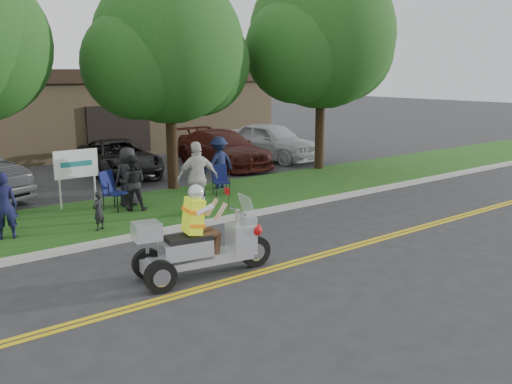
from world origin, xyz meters
TOP-DOWN VIEW (x-y plane):
  - ground at (0.00, 0.00)m, footprint 120.00×120.00m
  - centerline_near at (0.00, -0.58)m, footprint 60.00×0.10m
  - centerline_far at (0.00, -0.42)m, footprint 60.00×0.10m
  - curb at (0.00, 3.05)m, footprint 60.00×0.25m
  - grass_verge at (0.00, 5.20)m, footprint 60.00×4.00m
  - commercial_building at (2.00, 18.98)m, footprint 18.00×8.20m
  - tree_mid at (0.55, 7.23)m, footprint 5.88×4.80m
  - tree_right at (7.06, 7.03)m, footprint 6.86×5.60m
  - business_sign at (-2.90, 6.60)m, footprint 1.25×0.06m
  - trike_scooter at (-2.87, 0.04)m, footprint 2.82×1.10m
  - lawn_chair_a at (1.23, 5.46)m, footprint 0.63×0.65m
  - lawn_chair_b at (-2.27, 5.69)m, footprint 0.81×0.81m
  - spectator_adult_left at (-5.31, 4.59)m, footprint 0.65×0.51m
  - spectator_adult_mid at (-1.82, 5.27)m, footprint 0.95×0.88m
  - spectator_adult_right at (-0.61, 3.79)m, footprint 1.23×0.67m
  - spectator_chair_a at (1.72, 6.27)m, footprint 1.16×0.74m
  - spectator_chair_b at (-1.68, 5.83)m, footprint 0.86×0.59m
  - child_left at (-3.33, 3.96)m, footprint 0.42×0.38m
  - parked_car_mid at (0.18, 10.87)m, footprint 2.78×5.12m
  - parked_car_right at (4.50, 10.19)m, footprint 2.11×5.19m
  - parked_car_far_right at (7.19, 10.30)m, footprint 2.66×5.16m

SIDE VIEW (x-z plane):
  - ground at x=0.00m, z-range 0.00..0.00m
  - centerline_near at x=0.00m, z-range 0.00..0.01m
  - centerline_far at x=0.00m, z-range 0.00..0.01m
  - grass_verge at x=0.00m, z-range 0.01..0.11m
  - curb at x=0.00m, z-range 0.00..0.12m
  - child_left at x=-3.33m, z-range 0.10..1.07m
  - lawn_chair_a at x=1.23m, z-range 0.16..1.11m
  - trike_scooter at x=-2.87m, z-range -0.28..1.57m
  - parked_car_mid at x=0.18m, z-range 0.00..1.36m
  - lawn_chair_b at x=-2.27m, z-range 0.17..1.27m
  - parked_car_right at x=4.50m, z-range 0.00..1.50m
  - parked_car_far_right at x=7.19m, z-range 0.00..1.68m
  - spectator_adult_mid at x=-1.82m, z-range 0.10..1.66m
  - spectator_adult_left at x=-5.31m, z-range 0.10..1.68m
  - spectator_chair_b at x=-1.68m, z-range 0.10..1.81m
  - spectator_chair_a at x=1.72m, z-range 0.10..1.82m
  - spectator_adult_right at x=-0.61m, z-range 0.10..2.09m
  - business_sign at x=-2.90m, z-range 0.38..2.13m
  - commercial_building at x=2.00m, z-range 0.01..4.01m
  - tree_mid at x=0.55m, z-range 0.91..7.96m
  - tree_right at x=7.06m, z-range 0.99..9.06m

